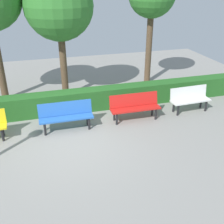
% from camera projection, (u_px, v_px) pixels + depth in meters
% --- Properties ---
extents(ground_plane, '(18.30, 18.30, 0.00)m').
position_uv_depth(ground_plane, '(71.00, 139.00, 7.88)').
color(ground_plane, gray).
extents(bench_white, '(1.43, 0.50, 0.86)m').
position_uv_depth(bench_white, '(190.00, 98.00, 9.37)').
color(bench_white, white).
rests_on(bench_white, ground_plane).
extents(bench_red, '(1.65, 0.49, 0.86)m').
position_uv_depth(bench_red, '(135.00, 106.00, 8.81)').
color(bench_red, red).
rests_on(bench_red, ground_plane).
extents(bench_blue, '(1.64, 0.48, 0.86)m').
position_uv_depth(bench_blue, '(66.00, 115.00, 8.22)').
color(bench_blue, blue).
rests_on(bench_blue, ground_plane).
extents(hedge_row, '(14.30, 0.55, 0.75)m').
position_uv_depth(hedge_row, '(91.00, 99.00, 9.55)').
color(hedge_row, '#266023').
rests_on(hedge_row, ground_plane).
extents(tree_mid, '(2.41, 2.41, 4.60)m').
position_uv_depth(tree_mid, '(59.00, 6.00, 9.24)').
color(tree_mid, brown).
rests_on(tree_mid, ground_plane).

